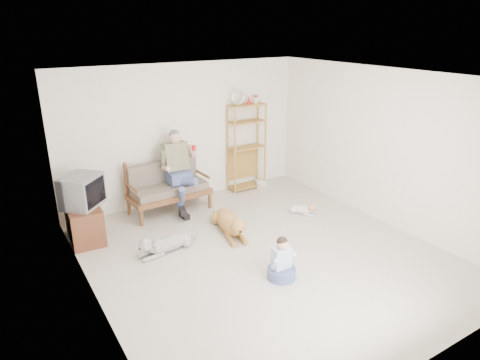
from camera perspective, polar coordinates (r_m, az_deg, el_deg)
floor at (r=6.75m, az=3.20°, el=-9.84°), size 5.50×5.50×0.00m
ceiling at (r=5.89m, az=3.72°, el=13.57°), size 5.50×5.50×0.00m
wall_back at (r=8.49m, az=-7.35°, el=6.21°), size 5.00×0.00×5.00m
wall_front at (r=4.43m, az=24.58°, el=-8.97°), size 5.00×0.00×5.00m
wall_left at (r=5.25m, az=-19.55°, el=-3.71°), size 0.00×5.50×5.50m
wall_right at (r=7.84m, az=18.61°, el=4.15°), size 0.00×5.50×5.50m
loveseat at (r=8.18m, az=-9.63°, el=-0.80°), size 1.53×0.77×0.95m
man at (r=7.99m, az=-8.01°, el=0.47°), size 0.58×0.83×1.35m
etagere at (r=9.03m, az=0.87°, el=4.52°), size 0.81×0.36×2.13m
book_stack at (r=9.40m, az=2.80°, el=-0.40°), size 0.27×0.23×0.15m
tv_stand at (r=7.49m, az=-20.08°, el=-5.35°), size 0.55×0.93×0.60m
crt_tv at (r=7.27m, az=-20.32°, el=-1.40°), size 0.78×0.79×0.51m
wall_outlet at (r=8.38m, az=-14.76°, el=-2.04°), size 0.12×0.02×0.08m
golden_retriever at (r=7.31m, az=-1.33°, el=-5.79°), size 0.55×1.39×0.42m
shaggy_dog at (r=6.85m, az=-9.99°, el=-8.36°), size 1.14×0.40×0.34m
terrier at (r=8.12m, az=8.51°, el=-3.86°), size 0.38×0.54×0.23m
child at (r=6.09m, az=5.56°, el=-10.98°), size 0.40×0.40×0.64m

